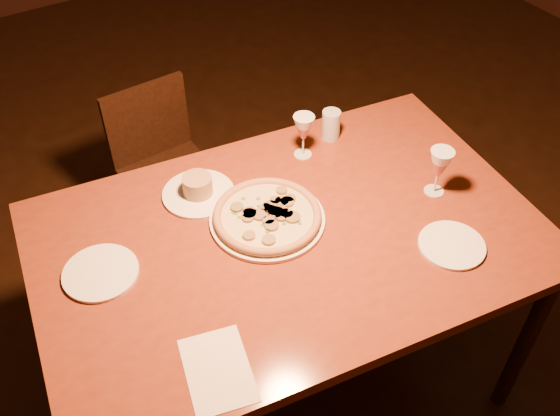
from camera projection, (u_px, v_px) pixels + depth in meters
floor at (329, 320)px, 2.64m from camera, size 7.00×7.00×0.00m
dining_table at (289, 250)px, 1.93m from camera, size 1.63×1.17×0.81m
chair_far at (164, 164)px, 2.71m from camera, size 0.39×0.39×0.77m
pizza_plate at (267, 216)px, 1.91m from camera, size 0.36×0.36×0.04m
ramekin_saucer at (198, 189)px, 1.99m from camera, size 0.23×0.23×0.07m
wine_glass_far at (303, 136)px, 2.10m from camera, size 0.07×0.07×0.16m
wine_glass_right at (438, 172)px, 1.96m from camera, size 0.08×0.08×0.17m
water_tumbler at (331, 125)px, 2.19m from camera, size 0.07×0.07×0.11m
side_plate_left at (101, 273)px, 1.77m from camera, size 0.22×0.22×0.01m
side_plate_near at (452, 245)px, 1.84m from camera, size 0.20×0.20×0.01m
menu_card at (218, 370)px, 1.55m from camera, size 0.21×0.26×0.00m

